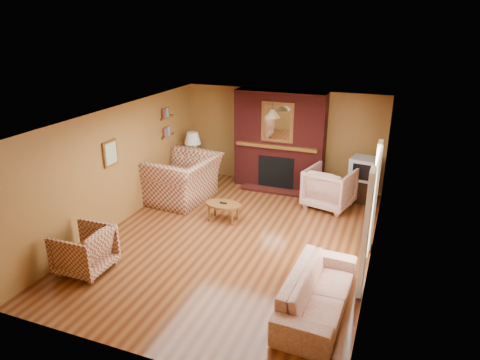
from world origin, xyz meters
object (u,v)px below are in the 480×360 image
at_px(fireplace, 279,141).
at_px(side_table, 194,171).
at_px(floral_armchair, 330,188).
at_px(plaid_armchair, 84,250).
at_px(coffee_table, 223,206).
at_px(table_lamp, 193,144).
at_px(plaid_loveseat, 182,178).
at_px(tv_stand, 361,190).
at_px(crt_tv, 363,168).
at_px(floral_sofa, 318,292).

bearing_deg(fireplace, side_table, -165.71).
distance_m(fireplace, floral_armchair, 1.77).
xyz_separation_m(plaid_armchair, coffee_table, (1.42, 2.57, -0.05)).
bearing_deg(coffee_table, table_lamp, 131.73).
relative_size(plaid_armchair, floral_armchair, 0.84).
xyz_separation_m(floral_armchair, coffee_table, (-1.94, -1.52, -0.12)).
xyz_separation_m(plaid_loveseat, side_table, (-0.25, 1.06, -0.19)).
bearing_deg(tv_stand, table_lamp, -172.08).
relative_size(floral_armchair, coffee_table, 1.28).
bearing_deg(table_lamp, crt_tv, 4.74).
bearing_deg(floral_armchair, coffee_table, 52.12).
distance_m(coffee_table, table_lamp, 2.47).
bearing_deg(side_table, tv_stand, 4.82).
xyz_separation_m(floral_armchair, side_table, (-3.51, 0.24, -0.13)).
distance_m(plaid_loveseat, floral_sofa, 4.76).
relative_size(coffee_table, table_lamp, 1.14).
bearing_deg(coffee_table, floral_sofa, -42.47).
bearing_deg(side_table, plaid_armchair, -88.02).
distance_m(coffee_table, side_table, 2.37).
height_order(floral_sofa, tv_stand, floral_sofa).
relative_size(plaid_armchair, crt_tv, 1.34).
bearing_deg(crt_tv, coffee_table, -140.67).
relative_size(table_lamp, tv_stand, 1.27).
bearing_deg(plaid_loveseat, table_lamp, -162.15).
relative_size(plaid_armchair, side_table, 1.28).
height_order(plaid_loveseat, tv_stand, plaid_loveseat).
bearing_deg(plaid_armchair, floral_armchair, 140.11).
bearing_deg(floral_armchair, plaid_loveseat, 28.01).
distance_m(table_lamp, crt_tv, 4.17).
height_order(table_lamp, tv_stand, table_lamp).
relative_size(coffee_table, side_table, 1.19).
height_order(tv_stand, crt_tv, crt_tv).
distance_m(plaid_loveseat, plaid_armchair, 3.28).
xyz_separation_m(fireplace, coffee_table, (-0.53, -2.30, -0.85)).
bearing_deg(plaid_armchair, fireplace, 157.68).
bearing_deg(fireplace, tv_stand, -5.15).
relative_size(fireplace, coffee_table, 3.09).
height_order(fireplace, side_table, fireplace).
height_order(plaid_loveseat, floral_sofa, plaid_loveseat).
xyz_separation_m(floral_sofa, tv_stand, (0.15, 4.34, -0.03)).
xyz_separation_m(plaid_armchair, crt_tv, (4.00, 4.68, 0.41)).
bearing_deg(tv_stand, side_table, -172.08).
distance_m(fireplace, plaid_armchair, 5.31).
xyz_separation_m(floral_armchair, crt_tv, (0.64, 0.59, 0.34)).
relative_size(floral_sofa, coffee_table, 2.65).
height_order(floral_sofa, coffee_table, floral_sofa).
distance_m(plaid_armchair, side_table, 4.34).
bearing_deg(fireplace, floral_armchair, -28.90).
distance_m(plaid_loveseat, side_table, 1.11).
height_order(fireplace, floral_sofa, fireplace).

